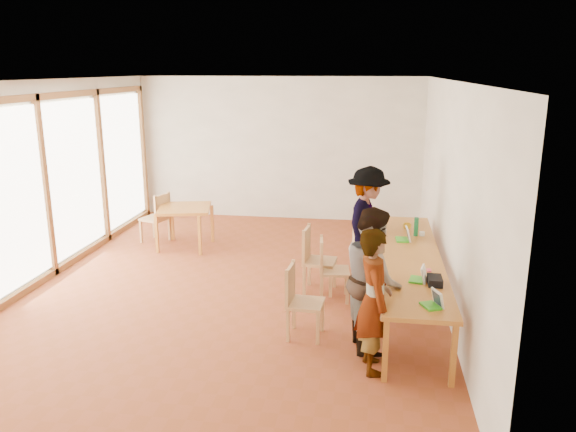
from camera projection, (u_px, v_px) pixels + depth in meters
The scene contains 25 objects.
ground at pixel (236, 285), 8.44m from camera, with size 8.00×8.00×0.00m, color brown.
wall_back at pixel (279, 149), 11.88m from camera, with size 6.00×0.10×3.00m, color silver.
wall_front at pixel (106, 295), 4.24m from camera, with size 6.00×0.10×3.00m, color silver.
wall_right at pixel (449, 194), 7.63m from camera, with size 0.10×8.00×3.00m, color silver.
window_wall at pixel (43, 181), 8.49m from camera, with size 0.10×8.00×3.00m, color white.
ceiling at pixel (231, 79), 7.67m from camera, with size 6.00×8.00×0.04m, color white.
communal_table at pixel (410, 258), 7.48m from camera, with size 0.80×4.00×0.75m.
side_table at pixel (185, 211), 10.06m from camera, with size 0.90×0.90×0.75m.
chair_near at pixel (298, 293), 6.71m from camera, with size 0.44×0.44×0.48m.
chair_mid at pixel (313, 252), 8.09m from camera, with size 0.48×0.48×0.51m.
chair_far at pixel (328, 263), 7.80m from camera, with size 0.45×0.45×0.47m.
chair_empty at pixel (361, 238), 9.07m from camera, with size 0.45×0.45×0.43m.
chair_spare at pixel (159, 213), 10.38m from camera, with size 0.54×0.54×0.50m.
person_near at pixel (374, 301), 5.90m from camera, with size 0.58×0.38×1.58m, color gray.
person_mid at pixel (373, 278), 6.42m from camera, with size 0.81×0.63×1.67m, color gray.
person_far at pixel (367, 223), 8.54m from camera, with size 1.13×0.65×1.74m, color gray.
laptop_near at pixel (434, 302), 5.84m from camera, with size 0.25×0.27×0.18m.
laptop_mid at pixel (420, 277), 6.54m from camera, with size 0.23×0.25×0.19m.
laptop_far at pixel (405, 237), 8.08m from camera, with size 0.22×0.25×0.20m.
yellow_mug at pixel (407, 226), 8.64m from camera, with size 0.12×0.12×0.10m, color yellow.
green_bottle at pixel (416, 227), 8.29m from camera, with size 0.07×0.07×0.28m, color #156635.
clear_glass at pixel (384, 231), 8.40m from camera, with size 0.07×0.07×0.09m, color silver.
condiment_cup at pixel (422, 234), 8.32m from camera, with size 0.08×0.08×0.06m, color white.
pink_phone at pixel (429, 270), 6.89m from camera, with size 0.05×0.10×0.01m, color #E43B5B.
black_pouch at pixel (435, 281), 6.45m from camera, with size 0.16×0.26×0.09m, color black.
Camera 1 is at (1.95, -7.69, 3.16)m, focal length 35.00 mm.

